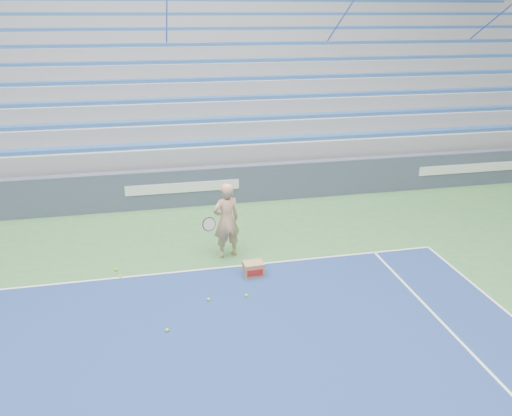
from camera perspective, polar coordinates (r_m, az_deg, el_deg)
The scene contains 9 objects.
sponsor_barrier at distance 14.40m, azimuth -8.36°, elevation 2.34°, with size 30.00×0.32×1.10m.
bleachers at distance 19.55m, azimuth -9.89°, elevation 12.75°, with size 31.00×9.15×7.30m.
tennis_player at distance 11.15m, azimuth -3.42°, elevation -1.45°, with size 0.97×0.91×1.75m.
ball_box at distance 10.61m, azimuth -0.29°, elevation -7.00°, with size 0.43×0.34×0.31m.
tennis_ball_0 at distance 9.10m, azimuth -10.13°, elevation -13.60°, with size 0.07×0.07×0.07m, color #B9D02A.
tennis_ball_1 at distance 11.26m, azimuth -15.71°, elevation -6.78°, with size 0.07×0.07×0.07m, color #B9D02A.
tennis_ball_2 at distance 9.93m, azimuth -1.10°, elevation -9.96°, with size 0.07×0.07×0.07m, color #B9D02A.
tennis_ball_3 at distance 9.85m, azimuth -5.46°, elevation -10.37°, with size 0.07×0.07×0.07m, color #B9D02A.
tennis_ball_4 at distance 10.96m, azimuth -15.25°, elevation -7.55°, with size 0.07×0.07×0.07m, color #B9D02A.
Camera 1 is at (-0.73, 2.28, 5.21)m, focal length 35.00 mm.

